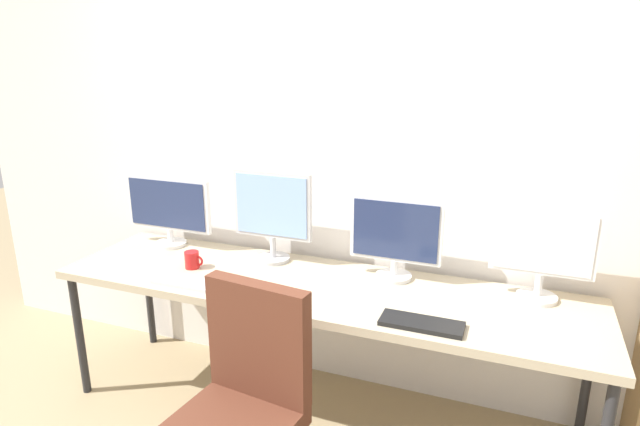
{
  "coord_description": "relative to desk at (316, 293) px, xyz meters",
  "views": [
    {
      "loc": [
        0.88,
        -1.62,
        1.82
      ],
      "look_at": [
        0.0,
        0.65,
        1.09
      ],
      "focal_mm": 29.8,
      "sensor_mm": 36.0,
      "label": 1
    }
  ],
  "objects": [
    {
      "name": "keyboard_left",
      "position": [
        -0.56,
        -0.23,
        0.06
      ],
      "size": [
        0.4,
        0.13,
        0.02
      ],
      "primitive_type": "cube",
      "color": "silver",
      "rests_on": "desk"
    },
    {
      "name": "keyboard_right",
      "position": [
        0.56,
        -0.23,
        0.06
      ],
      "size": [
        0.34,
        0.13,
        0.02
      ],
      "primitive_type": "cube",
      "color": "black",
      "rests_on": "desk"
    },
    {
      "name": "monitor_center_right",
      "position": [
        0.34,
        0.21,
        0.27
      ],
      "size": [
        0.46,
        0.18,
        0.41
      ],
      "color": "silver",
      "rests_on": "desk"
    },
    {
      "name": "desk",
      "position": [
        0.0,
        0.0,
        0.0
      ],
      "size": [
        2.65,
        0.68,
        0.74
      ],
      "color": "tan",
      "rests_on": "ground_plane"
    },
    {
      "name": "monitor_center_left",
      "position": [
        -0.34,
        0.21,
        0.32
      ],
      "size": [
        0.44,
        0.18,
        0.49
      ],
      "color": "silver",
      "rests_on": "desk"
    },
    {
      "name": "monitor_far_left",
      "position": [
        -1.01,
        0.21,
        0.27
      ],
      "size": [
        0.55,
        0.18,
        0.41
      ],
      "color": "silver",
      "rests_on": "desk"
    },
    {
      "name": "computer_mouse",
      "position": [
        -0.23,
        -0.22,
        0.06
      ],
      "size": [
        0.06,
        0.1,
        0.03
      ],
      "primitive_type": "ellipsoid",
      "color": "silver",
      "rests_on": "desk"
    },
    {
      "name": "coffee_mug",
      "position": [
        -0.68,
        -0.04,
        0.09
      ],
      "size": [
        0.11,
        0.08,
        0.09
      ],
      "color": "red",
      "rests_on": "desk"
    },
    {
      "name": "wall_back",
      "position": [
        0.0,
        0.42,
        0.61
      ],
      "size": [
        5.05,
        0.1,
        2.6
      ],
      "color": "silver",
      "rests_on": "ground_plane"
    },
    {
      "name": "monitor_far_right",
      "position": [
        1.01,
        0.21,
        0.29
      ],
      "size": [
        0.45,
        0.18,
        0.43
      ],
      "color": "silver",
      "rests_on": "desk"
    }
  ]
}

